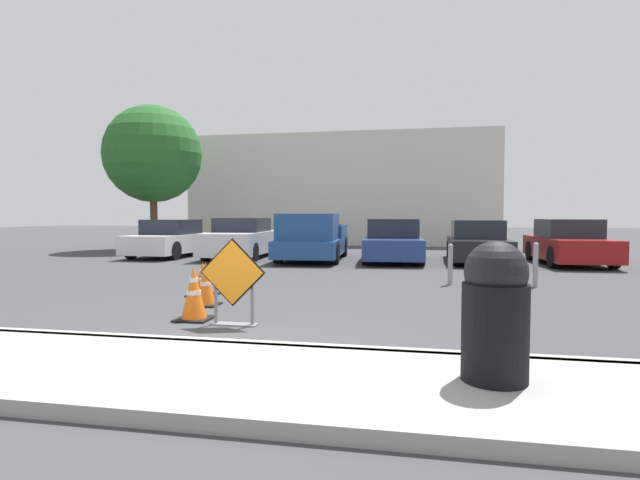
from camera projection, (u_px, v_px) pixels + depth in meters
ground_plane at (347, 265)px, 15.51m from camera, size 96.00×96.00×0.00m
sidewalk_strip at (186, 375)px, 4.70m from camera, size 28.81×2.05×0.14m
curb_lip at (227, 347)px, 5.70m from camera, size 28.81×0.20×0.14m
road_closed_sign at (233, 280)px, 7.06m from camera, size 0.97×0.20×1.25m
traffic_cone_nearest at (194, 293)px, 7.47m from camera, size 0.51×0.51×0.82m
traffic_cone_second at (206, 284)px, 8.65m from camera, size 0.45×0.45×0.76m
traffic_cone_third at (203, 279)px, 9.72m from camera, size 0.53×0.53×0.66m
parked_car_nearest at (171, 239)px, 18.70m from camera, size 1.99×4.06×1.39m
parked_car_second at (242, 239)px, 18.31m from camera, size 2.08×4.77×1.46m
pickup_truck at (312, 240)px, 17.08m from camera, size 2.28×5.14×1.60m
parked_car_third at (393, 242)px, 16.75m from camera, size 2.09×4.24×1.43m
parked_car_fourth at (477, 243)px, 16.60m from camera, size 1.93×4.41×1.39m
parked_car_fifth at (568, 243)px, 15.85m from camera, size 1.95×4.27×1.43m
trash_bin at (495, 310)px, 4.30m from camera, size 0.57×0.57×1.22m
bollard_nearest at (450, 263)px, 11.18m from camera, size 0.12×0.12×0.93m
bollard_second at (535, 263)px, 10.84m from camera, size 0.12×0.12×0.98m
building_facade_backdrop at (343, 191)px, 27.66m from camera, size 16.15×5.00×5.77m
street_tree_behind_lot at (153, 154)px, 22.06m from camera, size 4.26×4.26×6.39m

